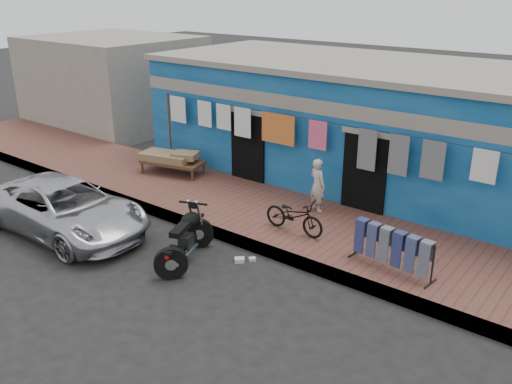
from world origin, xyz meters
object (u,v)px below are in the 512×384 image
object	(u,v)px
car	(65,207)
jeans_rack	(392,249)
motorcycle	(185,237)
bicycle	(294,212)
charpoy	(173,163)
seated_person	(317,185)

from	to	relation	value
car	jeans_rack	xyz separation A→B (m)	(6.76, 2.53, 0.05)
motorcycle	jeans_rack	bearing A→B (deg)	6.38
bicycle	charpoy	size ratio (longest dim) A/B	0.72
car	charpoy	world-z (taller)	car
car	motorcycle	size ratio (longest dim) A/B	2.36
seated_person	charpoy	distance (m)	4.68
bicycle	charpoy	world-z (taller)	bicycle
bicycle	seated_person	bearing A→B (deg)	10.81
motorcycle	charpoy	distance (m)	4.89
motorcycle	jeans_rack	distance (m)	4.07
seated_person	jeans_rack	size ratio (longest dim) A/B	0.72
seated_person	jeans_rack	bearing A→B (deg)	168.43
car	motorcycle	bearing A→B (deg)	-79.94
motorcycle	charpoy	world-z (taller)	motorcycle
car	jeans_rack	bearing A→B (deg)	-70.87
motorcycle	bicycle	bearing A→B (deg)	38.54
car	jeans_rack	world-z (taller)	car
car	bicycle	size ratio (longest dim) A/B	3.02
motorcycle	jeans_rack	size ratio (longest dim) A/B	1.04
jeans_rack	motorcycle	bearing A→B (deg)	-152.34
seated_person	motorcycle	distance (m)	3.59
charpoy	jeans_rack	bearing A→B (deg)	-10.36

